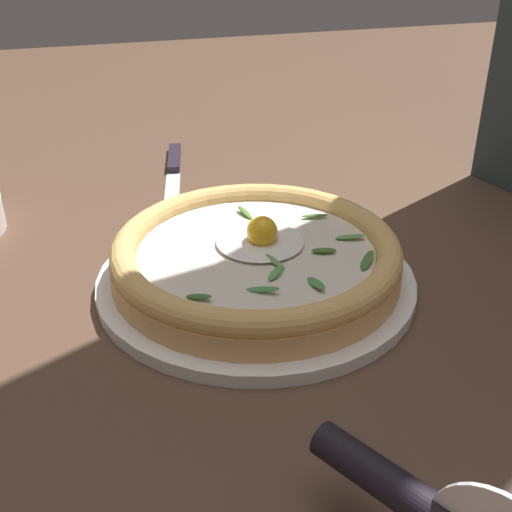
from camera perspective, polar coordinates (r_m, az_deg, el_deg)
The scene contains 5 objects.
ground_plane at distance 0.60m, azimuth -3.58°, elevation -5.86°, with size 2.40×2.40×0.03m, color brown.
pizza_plate at distance 0.62m, azimuth 0.00°, elevation -2.09°, with size 0.30×0.30×0.01m, color white.
pizza at distance 0.61m, azimuth 0.01°, elevation 0.03°, with size 0.27×0.27×0.06m.
pizza_cutter at distance 0.39m, azimuth 14.22°, elevation -20.26°, with size 0.09×0.15×0.08m.
table_knife at distance 0.89m, azimuth -7.15°, elevation 7.43°, with size 0.07×0.25×0.01m.
Camera 1 is at (0.10, 0.48, 0.33)m, focal length 46.22 mm.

